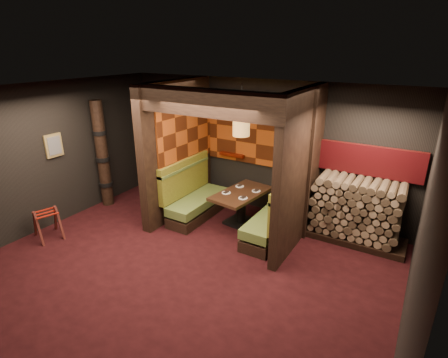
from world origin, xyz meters
TOP-DOWN VIEW (x-y plane):
  - floor at (0.00, 0.00)m, footprint 6.50×5.50m
  - ceiling at (0.00, 0.00)m, footprint 6.50×5.50m
  - wall_back at (0.00, 2.76)m, footprint 6.50×0.02m
  - wall_left at (-3.26, 0.00)m, footprint 0.02×5.50m
  - wall_right at (3.26, 0.00)m, footprint 0.02×5.50m
  - partition_left at (-1.35, 1.65)m, footprint 0.20×2.20m
  - partition_right at (1.30, 1.70)m, footprint 0.15×2.10m
  - header_beam at (-0.02, 0.70)m, footprint 2.85×0.18m
  - tapa_back_panel at (-0.02, 2.71)m, footprint 2.40×0.06m
  - tapa_side_panel at (-1.23, 1.82)m, footprint 0.04×1.85m
  - lacquer_shelf at (-0.60, 2.65)m, footprint 0.60×0.12m
  - booth_bench_left at (-0.96, 1.65)m, footprint 0.68×1.60m
  - booth_bench_right at (0.93, 1.65)m, footprint 0.68×1.60m
  - dining_table at (0.08, 1.85)m, footprint 0.89×1.41m
  - place_settings at (0.08, 1.85)m, footprint 0.65×0.69m
  - pendant_lamp at (0.08, 1.80)m, footprint 0.32×0.32m
  - framed_picture at (-3.22, 0.10)m, footprint 0.05×0.36m
  - luggage_rack at (-2.82, -0.56)m, footprint 0.68×0.57m
  - totem_column at (-3.05, 1.10)m, footprint 0.31×0.31m
  - firewood_stack at (2.29, 2.35)m, footprint 1.73×0.70m
  - mosaic_header at (2.29, 2.68)m, footprint 1.83×0.10m
  - bay_front_post at (1.39, 1.96)m, footprint 0.08×0.08m

SIDE VIEW (x-z plane):
  - floor at x=0.00m, z-range -0.02..0.00m
  - luggage_rack at x=-2.82m, z-range 0.00..0.63m
  - booth_bench_left at x=-0.96m, z-range -0.17..0.97m
  - booth_bench_right at x=0.93m, z-range -0.17..0.97m
  - dining_table at x=0.08m, z-range 0.12..0.82m
  - firewood_stack at x=2.29m, z-range 0.00..1.22m
  - place_settings at x=0.08m, z-range 0.69..0.73m
  - lacquer_shelf at x=-0.60m, z-range 1.15..1.21m
  - totem_column at x=-3.05m, z-range -0.01..2.39m
  - wall_back at x=0.00m, z-range 0.00..2.85m
  - wall_left at x=-3.26m, z-range 0.00..2.85m
  - wall_right at x=3.26m, z-range 0.00..2.85m
  - partition_left at x=-1.35m, z-range 0.00..2.85m
  - partition_right at x=1.30m, z-range 0.00..2.85m
  - bay_front_post at x=1.39m, z-range 0.00..2.85m
  - mosaic_header at x=2.29m, z-range 1.22..1.78m
  - framed_picture at x=-3.22m, z-range 1.39..1.85m
  - tapa_back_panel at x=-0.02m, z-range 1.04..2.60m
  - tapa_side_panel at x=-1.23m, z-range 1.12..2.58m
  - pendant_lamp at x=0.08m, z-range 1.61..2.59m
  - header_beam at x=-0.02m, z-range 2.41..2.85m
  - ceiling at x=0.00m, z-range 2.85..2.87m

